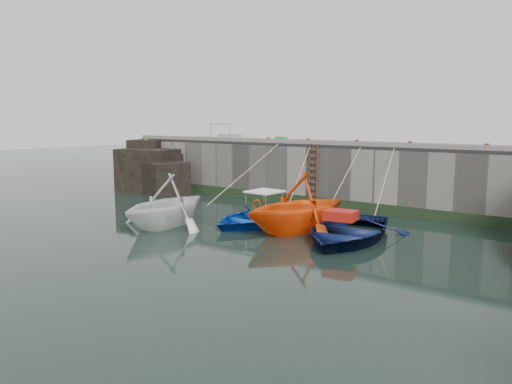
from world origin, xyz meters
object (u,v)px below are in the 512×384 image
Objects in this scene: bollard_e at (487,147)px; boat_near_blacktrim at (298,231)px; ladder at (313,176)px; boat_near_navy at (347,239)px; bollard_a at (269,140)px; bollard_c at (357,143)px; fish_crate at (281,140)px; bollard_b at (308,141)px; bollard_d at (410,144)px; boat_near_white at (167,226)px; boat_near_blue at (257,223)px.

boat_near_blacktrim is at bearing -135.58° from bollard_e.
ladder is 7.13m from boat_near_navy.
bollard_a is 1.00× the size of bollard_c.
bollard_e is (10.28, -0.14, -0.02)m from fish_crate.
bollard_c is (-2.35, 5.58, 3.30)m from boat_near_navy.
bollard_b reaches higher than boat_near_blacktrim.
ladder is at bearing -176.00° from bollard_d.
bollard_c is 5.80m from bollard_e.
bollard_e is at bearing 0.00° from bollard_a.
bollard_b is (-0.50, 0.34, 1.71)m from ladder.
bollard_b is at bearing 131.73° from boat_near_blacktrim.
bollard_b and bollard_d have the same top height.
fish_crate is at bearing 179.24° from bollard_e.
fish_crate reaches higher than bollard_c.
boat_near_white is 13.65m from bollard_e.
ladder reaches higher than boat_near_blacktrim.
boat_near_blacktrim is 17.96× the size of bollard_c.
bollard_a is 7.80m from bollard_d.
ladder is at bearing 122.29° from boat_near_navy.
bollard_c is at bearing 180.00° from bollard_d.
boat_near_white is at bearing -143.07° from bollard_e.
boat_near_blue is at bearing 38.33° from boat_near_white.
bollard_c reaches higher than boat_near_white.
fish_crate is at bearing 178.26° from bollard_c.
bollard_d reaches higher than boat_near_navy.
fish_crate is at bearing 175.62° from bollard_b.
boat_near_navy is at bearing -49.07° from ladder.
boat_near_blacktrim is 8.57m from bollard_e.
bollard_a is at bearing 86.93° from boat_near_white.
fish_crate is (-2.43, 5.41, 3.32)m from boat_near_blue.
bollard_c is at bearing 0.00° from bollard_a.
ladder is at bearing -6.38° from bollard_a.
boat_near_blacktrim reaches higher than boat_near_blue.
boat_near_blacktrim is 8.38m from bollard_a.
bollard_c reaches higher than boat_near_blue.
bollard_d is at bearing 0.00° from bollard_b.
boat_near_blacktrim is 9.26× the size of fish_crate.
bollard_c and bollard_e have the same top height.
boat_near_navy is at bearing -32.41° from fish_crate.
boat_near_navy is at bearing -92.54° from bollard_d.
bollard_e is at bearing 2.40° from ladder.
bollard_e is at bearing 0.00° from bollard_c.
bollard_c is at bearing 52.93° from boat_near_white.
bollard_a is at bearing 134.87° from boat_near_navy.
boat_near_white is at bearing -87.02° from bollard_a.
bollard_d is at bearing 6.44° from fish_crate.
boat_near_white is 16.79× the size of bollard_a.
bollard_e reaches higher than boat_near_white.
ladder is at bearing -177.60° from bollard_e.
boat_near_blacktrim is 7.05m from bollard_b.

